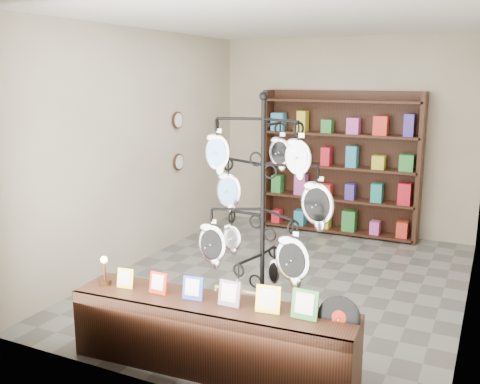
# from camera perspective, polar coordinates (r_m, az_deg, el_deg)

# --- Properties ---
(ground) EXTENTS (5.00, 5.00, 0.00)m
(ground) POSITION_cam_1_polar(r_m,az_deg,el_deg) (6.53, 4.78, -9.46)
(ground) COLOR slate
(ground) RESTS_ON ground
(room_envelope) EXTENTS (5.00, 5.00, 5.00)m
(room_envelope) POSITION_cam_1_polar(r_m,az_deg,el_deg) (6.09, 5.09, 6.93)
(room_envelope) COLOR #C3B69D
(room_envelope) RESTS_ON ground
(display_tree) EXTENTS (1.18, 1.01, 2.29)m
(display_tree) POSITION_cam_1_polar(r_m,az_deg,el_deg) (4.44, 2.44, -1.89)
(display_tree) COLOR black
(display_tree) RESTS_ON ground
(front_shelf) EXTENTS (2.44, 0.65, 0.85)m
(front_shelf) POSITION_cam_1_polar(r_m,az_deg,el_deg) (4.61, -3.06, -15.02)
(front_shelf) COLOR black
(front_shelf) RESTS_ON ground
(back_shelving) EXTENTS (2.42, 0.36, 2.20)m
(back_shelving) POSITION_cam_1_polar(r_m,az_deg,el_deg) (8.37, 10.59, 2.54)
(back_shelving) COLOR black
(back_shelving) RESTS_ON ground
(wall_clocks) EXTENTS (0.03, 0.24, 0.84)m
(wall_clocks) POSITION_cam_1_polar(r_m,az_deg,el_deg) (7.73, -6.63, 5.40)
(wall_clocks) COLOR black
(wall_clocks) RESTS_ON ground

